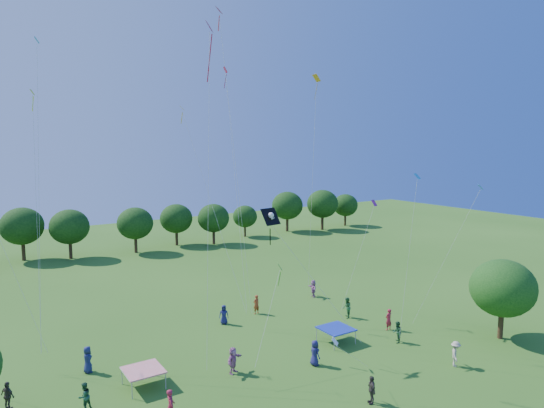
{
  "coord_description": "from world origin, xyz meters",
  "views": [
    {
      "loc": [
        -14.92,
        -9.06,
        14.41
      ],
      "look_at": [
        0.0,
        14.0,
        11.0
      ],
      "focal_mm": 32.0,
      "sensor_mm": 36.0,
      "label": 1
    }
  ],
  "objects_px": {
    "near_tree_east": "(503,288)",
    "tent_red_stripe": "(143,370)",
    "red_high_kite": "(209,85)",
    "tent_blue": "(336,329)",
    "pirate_kite": "(272,218)"
  },
  "relations": [
    {
      "from": "near_tree_east",
      "to": "tent_red_stripe",
      "type": "xyz_separation_m",
      "value": [
        -24.69,
        7.31,
        -2.82
      ]
    },
    {
      "from": "near_tree_east",
      "to": "red_high_kite",
      "type": "distance_m",
      "value": 25.61
    },
    {
      "from": "tent_red_stripe",
      "to": "tent_blue",
      "type": "height_order",
      "value": "same"
    },
    {
      "from": "near_tree_east",
      "to": "red_high_kite",
      "type": "relative_size",
      "value": 0.29
    },
    {
      "from": "red_high_kite",
      "to": "pirate_kite",
      "type": "bearing_deg",
      "value": -18.58
    },
    {
      "from": "near_tree_east",
      "to": "tent_red_stripe",
      "type": "height_order",
      "value": "near_tree_east"
    },
    {
      "from": "tent_blue",
      "to": "tent_red_stripe",
      "type": "bearing_deg",
      "value": 174.92
    },
    {
      "from": "tent_blue",
      "to": "pirate_kite",
      "type": "height_order",
      "value": "pirate_kite"
    },
    {
      "from": "tent_blue",
      "to": "red_high_kite",
      "type": "distance_m",
      "value": 19.32
    },
    {
      "from": "pirate_kite",
      "to": "red_high_kite",
      "type": "distance_m",
      "value": 9.55
    },
    {
      "from": "tent_blue",
      "to": "red_high_kite",
      "type": "height_order",
      "value": "red_high_kite"
    },
    {
      "from": "tent_blue",
      "to": "red_high_kite",
      "type": "relative_size",
      "value": 0.11
    },
    {
      "from": "tent_blue",
      "to": "near_tree_east",
      "type": "bearing_deg",
      "value": -29.35
    },
    {
      "from": "tent_blue",
      "to": "pirate_kite",
      "type": "bearing_deg",
      "value": 167.5
    },
    {
      "from": "tent_red_stripe",
      "to": "red_high_kite",
      "type": "height_order",
      "value": "red_high_kite"
    }
  ]
}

